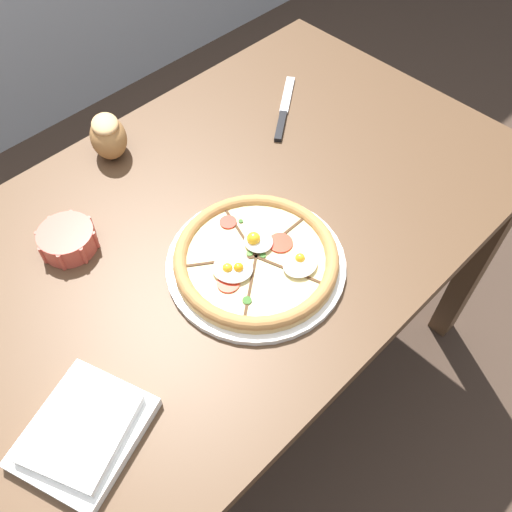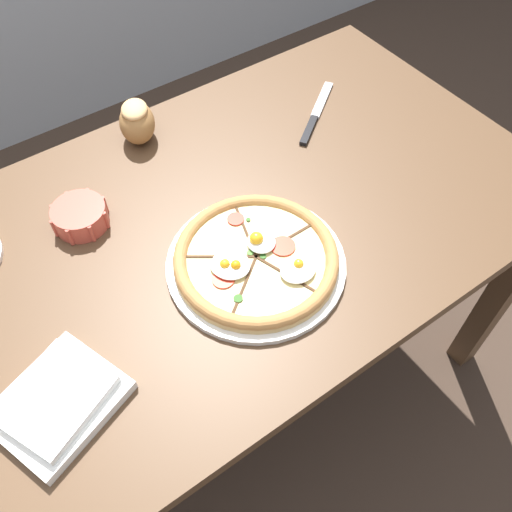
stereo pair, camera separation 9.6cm
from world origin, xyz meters
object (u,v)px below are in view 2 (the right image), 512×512
pizza (256,260)px  bread_piece_near (137,121)px  napkin_folded (57,401)px  dining_table (174,277)px  knife_main (316,113)px  ramekin_bowl (80,216)px

pizza → bread_piece_near: bread_piece_near is taller
napkin_folded → pizza: bearing=6.2°
napkin_folded → bread_piece_near: (0.39, 0.48, 0.03)m
dining_table → napkin_folded: bearing=-149.2°
dining_table → pizza: size_ratio=4.83×
dining_table → napkin_folded: napkin_folded is taller
pizza → knife_main: (0.36, 0.27, -0.02)m
pizza → ramekin_bowl: pizza is taller
bread_piece_near → napkin_folded: bearing=-129.3°
napkin_folded → ramekin_bowl: bearing=60.4°
napkin_folded → dining_table: bearing=30.8°
dining_table → ramekin_bowl: size_ratio=14.18×
napkin_folded → knife_main: 0.83m
dining_table → napkin_folded: 0.35m
pizza → napkin_folded: size_ratio=1.46×
knife_main → ramekin_bowl: bearing=143.7°
ramekin_bowl → bread_piece_near: bearing=37.0°
ramekin_bowl → napkin_folded: 0.37m
bread_piece_near → knife_main: 0.41m
pizza → dining_table: bearing=131.3°
napkin_folded → knife_main: (0.76, 0.32, -0.01)m
ramekin_bowl → knife_main: size_ratio=0.56×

